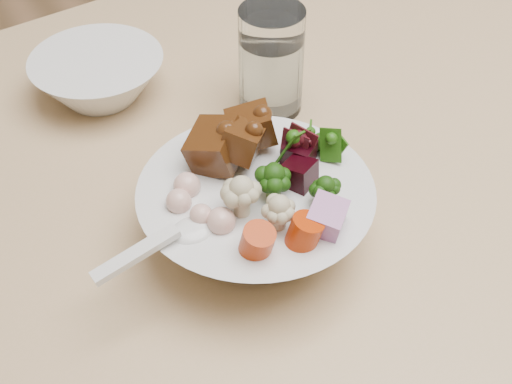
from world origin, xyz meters
TOP-DOWN VIEW (x-y plane):
  - dining_table at (-0.22, 0.15)m, footprint 1.78×1.12m
  - chair_far at (-0.11, 0.86)m, footprint 0.51×0.51m
  - food_bowl at (-0.49, 0.08)m, footprint 0.22×0.22m
  - soup_spoon at (-0.58, 0.06)m, footprint 0.12×0.04m
  - water_glass at (-0.38, 0.26)m, footprint 0.08×0.08m
  - side_bowl at (-0.55, 0.38)m, footprint 0.16×0.16m

SIDE VIEW (x-z plane):
  - chair_far at x=-0.11m, z-range 0.05..0.90m
  - dining_table at x=-0.22m, z-range 0.32..1.11m
  - side_bowl at x=-0.55m, z-range 0.79..0.85m
  - food_bowl at x=-0.49m, z-range 0.77..0.89m
  - water_glass at x=-0.38m, z-range 0.79..0.92m
  - soup_spoon at x=-0.58m, z-range 0.85..0.87m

